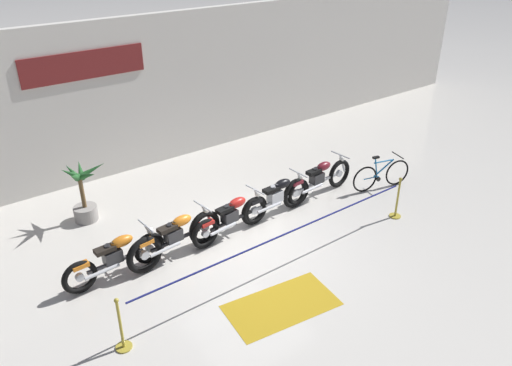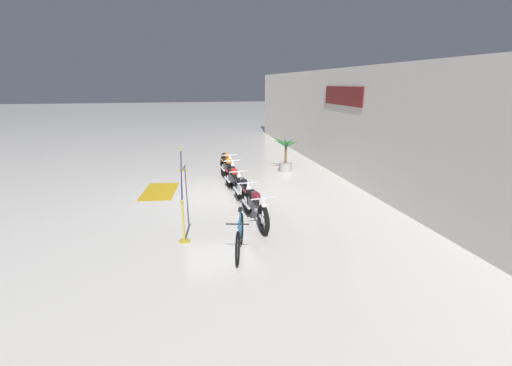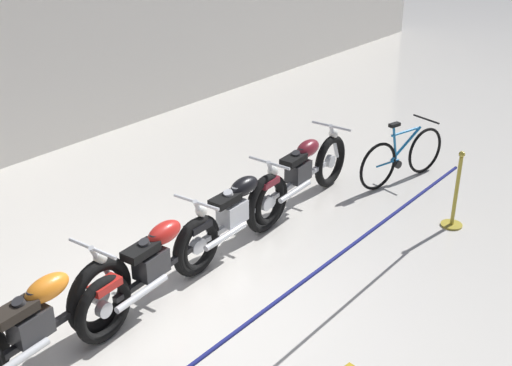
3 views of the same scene
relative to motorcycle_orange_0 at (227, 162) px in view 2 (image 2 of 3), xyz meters
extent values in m
plane|color=silver|center=(2.68, -0.62, -0.46)|extent=(120.00, 120.00, 0.00)
cube|color=silver|center=(2.68, 4.51, 1.64)|extent=(28.00, 0.25, 4.20)
cube|color=maroon|center=(1.40, 4.36, 2.70)|extent=(3.13, 0.04, 0.70)
torus|color=black|center=(0.73, 0.04, -0.11)|extent=(0.70, 0.15, 0.70)
torus|color=black|center=(-0.75, -0.04, -0.11)|extent=(0.70, 0.15, 0.70)
cylinder|color=silver|center=(0.73, 0.04, -0.11)|extent=(0.17, 0.09, 0.16)
cylinder|color=silver|center=(-0.75, -0.04, -0.11)|extent=(0.17, 0.09, 0.16)
cylinder|color=silver|center=(0.82, 0.04, 0.17)|extent=(0.31, 0.07, 0.59)
cube|color=#2D2D30|center=(-0.06, 0.00, 0.05)|extent=(0.37, 0.24, 0.26)
cylinder|color=#2D2D30|center=(-0.02, 0.00, 0.25)|extent=(0.18, 0.12, 0.24)
cylinder|color=#2D2D30|center=(-0.10, 0.00, 0.25)|extent=(0.18, 0.12, 0.24)
cylinder|color=silver|center=(-0.35, -0.16, -0.09)|extent=(0.70, 0.11, 0.07)
cube|color=#47474C|center=(-0.01, 0.00, -0.09)|extent=(1.19, 0.12, 0.06)
ellipsoid|color=orange|center=(0.17, 0.01, 0.31)|extent=(0.47, 0.24, 0.22)
cube|color=black|center=(-0.19, -0.01, 0.27)|extent=(0.41, 0.22, 0.09)
cube|color=orange|center=(-0.70, -0.03, 0.14)|extent=(0.33, 0.18, 0.08)
cylinder|color=silver|center=(0.71, 0.04, 0.44)|extent=(0.07, 0.62, 0.04)
sphere|color=silver|center=(0.79, 0.04, 0.30)|extent=(0.14, 0.14, 0.14)
torus|color=black|center=(2.02, -0.05, -0.05)|extent=(0.82, 0.21, 0.81)
torus|color=black|center=(0.52, -0.19, -0.05)|extent=(0.82, 0.21, 0.81)
cylinder|color=silver|center=(2.02, -0.05, -0.05)|extent=(0.19, 0.10, 0.19)
cylinder|color=silver|center=(0.52, -0.19, -0.05)|extent=(0.19, 0.10, 0.19)
cylinder|color=silver|center=(2.11, -0.04, 0.23)|extent=(0.31, 0.08, 0.59)
cube|color=#2D2D30|center=(1.22, -0.13, 0.11)|extent=(0.38, 0.25, 0.26)
cylinder|color=#2D2D30|center=(1.26, -0.12, 0.31)|extent=(0.19, 0.13, 0.24)
cylinder|color=#2D2D30|center=(1.18, -0.13, 0.31)|extent=(0.19, 0.13, 0.24)
cylinder|color=silver|center=(0.93, -0.30, -0.03)|extent=(0.70, 0.14, 0.07)
cube|color=black|center=(1.27, -0.12, -0.03)|extent=(1.20, 0.17, 0.06)
ellipsoid|color=orange|center=(1.45, -0.11, 0.37)|extent=(0.48, 0.26, 0.22)
cube|color=black|center=(1.09, -0.14, 0.33)|extent=(0.42, 0.24, 0.09)
cube|color=orange|center=(0.57, -0.19, 0.23)|extent=(0.33, 0.19, 0.08)
cylinder|color=silver|center=(2.00, -0.05, 0.50)|extent=(0.09, 0.62, 0.04)
sphere|color=silver|center=(2.08, -0.05, 0.36)|extent=(0.14, 0.14, 0.14)
torus|color=black|center=(3.41, -0.05, -0.11)|extent=(0.71, 0.18, 0.70)
torus|color=black|center=(1.94, -0.19, -0.11)|extent=(0.71, 0.18, 0.70)
cylinder|color=silver|center=(3.41, -0.05, -0.11)|extent=(0.17, 0.10, 0.16)
cylinder|color=silver|center=(1.94, -0.19, -0.11)|extent=(0.17, 0.10, 0.16)
cylinder|color=silver|center=(3.50, -0.05, 0.17)|extent=(0.31, 0.08, 0.59)
cube|color=#2D2D30|center=(2.63, -0.13, 0.05)|extent=(0.38, 0.25, 0.26)
cylinder|color=#2D2D30|center=(2.67, -0.13, 0.25)|extent=(0.19, 0.13, 0.24)
cylinder|color=#2D2D30|center=(2.59, -0.13, 0.25)|extent=(0.19, 0.13, 0.24)
cylinder|color=silver|center=(2.34, -0.30, -0.09)|extent=(0.70, 0.14, 0.07)
cube|color=black|center=(2.68, -0.12, -0.09)|extent=(1.18, 0.17, 0.06)
ellipsoid|color=#B21E19|center=(2.86, -0.11, 0.31)|extent=(0.48, 0.26, 0.22)
cube|color=black|center=(2.50, -0.14, 0.27)|extent=(0.42, 0.24, 0.09)
cube|color=#B21E19|center=(1.99, -0.19, 0.14)|extent=(0.33, 0.19, 0.08)
cylinder|color=silver|center=(3.39, -0.06, 0.44)|extent=(0.09, 0.62, 0.04)
sphere|color=silver|center=(3.47, -0.05, 0.30)|extent=(0.14, 0.14, 0.14)
torus|color=black|center=(4.76, -0.01, -0.10)|extent=(0.71, 0.15, 0.71)
torus|color=black|center=(3.34, -0.07, -0.10)|extent=(0.71, 0.15, 0.71)
cylinder|color=silver|center=(4.76, -0.01, -0.10)|extent=(0.17, 0.09, 0.16)
cylinder|color=silver|center=(3.34, -0.07, -0.10)|extent=(0.17, 0.09, 0.16)
cylinder|color=silver|center=(4.85, -0.01, 0.18)|extent=(0.31, 0.07, 0.59)
cube|color=silver|center=(4.00, -0.04, 0.06)|extent=(0.37, 0.23, 0.26)
cylinder|color=silver|center=(4.04, -0.04, 0.26)|extent=(0.18, 0.12, 0.24)
cylinder|color=silver|center=(3.96, -0.04, 0.26)|extent=(0.18, 0.12, 0.24)
cylinder|color=silver|center=(3.71, -0.19, -0.08)|extent=(0.70, 0.10, 0.07)
cube|color=#ADAFB5|center=(4.05, -0.04, -0.08)|extent=(1.14, 0.11, 0.06)
ellipsoid|color=black|center=(4.23, -0.03, 0.32)|extent=(0.47, 0.24, 0.22)
cube|color=black|center=(3.87, -0.04, 0.28)|extent=(0.41, 0.22, 0.09)
cube|color=black|center=(3.39, -0.06, 0.14)|extent=(0.33, 0.17, 0.08)
cylinder|color=silver|center=(4.74, -0.01, 0.45)|extent=(0.06, 0.62, 0.04)
sphere|color=silver|center=(4.82, -0.01, 0.31)|extent=(0.14, 0.14, 0.14)
torus|color=black|center=(6.29, 0.08, -0.07)|extent=(0.78, 0.17, 0.78)
torus|color=black|center=(4.63, -0.04, -0.07)|extent=(0.78, 0.17, 0.78)
cylinder|color=silver|center=(6.29, 0.08, -0.07)|extent=(0.19, 0.09, 0.19)
cylinder|color=silver|center=(4.63, -0.04, -0.07)|extent=(0.19, 0.09, 0.19)
cylinder|color=silver|center=(6.38, 0.08, 0.21)|extent=(0.31, 0.08, 0.59)
cube|color=#2D2D30|center=(5.41, 0.01, 0.09)|extent=(0.37, 0.24, 0.26)
cylinder|color=#2D2D30|center=(5.45, 0.02, 0.29)|extent=(0.19, 0.12, 0.24)
cylinder|color=#2D2D30|center=(5.37, 0.01, 0.29)|extent=(0.19, 0.12, 0.24)
cylinder|color=silver|center=(5.12, -0.15, -0.05)|extent=(0.70, 0.12, 0.07)
cube|color=#ADAFB5|center=(5.46, 0.02, -0.05)|extent=(1.33, 0.15, 0.06)
ellipsoid|color=maroon|center=(5.64, 0.03, 0.35)|extent=(0.47, 0.25, 0.22)
cube|color=black|center=(5.28, 0.00, 0.31)|extent=(0.41, 0.23, 0.09)
cube|color=maroon|center=(4.68, -0.04, 0.21)|extent=(0.33, 0.18, 0.08)
cylinder|color=silver|center=(6.27, 0.07, 0.48)|extent=(0.08, 0.62, 0.04)
sphere|color=silver|center=(6.35, 0.08, 0.34)|extent=(0.14, 0.14, 0.14)
torus|color=black|center=(7.61, -0.78, -0.10)|extent=(0.71, 0.22, 0.72)
torus|color=black|center=(6.62, -0.53, -0.10)|extent=(0.71, 0.22, 0.72)
cylinder|color=#1E75B7|center=(7.17, -0.67, 0.12)|extent=(0.59, 0.19, 0.43)
cylinder|color=#1E75B7|center=(7.12, -0.66, 0.32)|extent=(0.54, 0.17, 0.04)
cylinder|color=#1E75B7|center=(6.92, -0.61, 0.20)|extent=(0.15, 0.07, 0.55)
cube|color=black|center=(6.89, -0.60, 0.48)|extent=(0.19, 0.12, 0.05)
cylinder|color=#1E75B7|center=(6.82, -0.58, -0.10)|extent=(0.45, 0.14, 0.03)
cylinder|color=black|center=(7.55, -0.77, 0.42)|extent=(0.15, 0.47, 0.03)
cylinder|color=black|center=(7.04, -0.64, -0.18)|extent=(0.13, 0.08, 0.12)
cylinder|color=gray|center=(0.27, 2.49, -0.28)|extent=(0.55, 0.55, 0.36)
cylinder|color=brown|center=(0.27, 2.49, 0.29)|extent=(0.10, 0.10, 0.79)
cone|color=#235B28|center=(0.55, 2.44, 0.79)|extent=(0.70, 0.28, 0.40)
cone|color=#235B28|center=(0.38, 2.71, 0.76)|extent=(0.34, 0.59, 0.41)
cone|color=#235B28|center=(0.18, 2.66, 0.78)|extent=(0.34, 0.48, 0.42)
cone|color=#235B28|center=(0.10, 2.51, 0.81)|extent=(0.48, 0.22, 0.42)
cone|color=#235B28|center=(0.10, 2.27, 0.82)|extent=(0.48, 0.63, 0.54)
cone|color=#235B28|center=(0.38, 2.23, 0.79)|extent=(0.35, 0.67, 0.47)
cylinder|color=gold|center=(-0.70, -1.85, -0.45)|extent=(0.28, 0.28, 0.03)
cylinder|color=gold|center=(-0.70, -1.85, 0.04)|extent=(0.05, 0.05, 0.95)
sphere|color=gold|center=(-0.70, -1.85, 0.56)|extent=(0.08, 0.08, 0.08)
cylinder|color=navy|center=(2.79, -1.85, 0.42)|extent=(6.70, 0.04, 0.04)
cylinder|color=gold|center=(6.28, -1.85, -0.45)|extent=(0.28, 0.28, 0.03)
cylinder|color=gold|center=(6.28, -1.85, 0.04)|extent=(0.05, 0.05, 0.95)
sphere|color=gold|center=(6.28, -1.85, 0.56)|extent=(0.08, 0.08, 0.08)
cube|color=#B78E19|center=(2.07, -2.64, -0.45)|extent=(2.20, 1.36, 0.01)
camera|label=1|loc=(-2.61, -8.07, 5.86)|focal=35.00mm
camera|label=2|loc=(13.90, -1.76, 3.17)|focal=24.00mm
camera|label=3|loc=(-1.04, -4.56, 3.64)|focal=45.00mm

